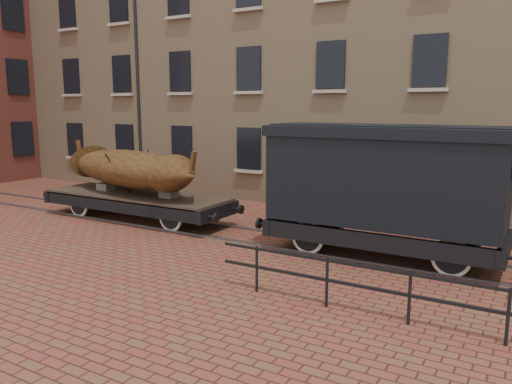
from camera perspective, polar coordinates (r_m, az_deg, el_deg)
The scene contains 6 objects.
ground at distance 15.48m, azimuth -2.40°, elevation -4.87°, with size 90.00×90.00×0.00m, color brown.
warehouse_cream at distance 23.34m, azimuth 18.27°, elevation 16.92°, with size 40.00×10.19×14.00m.
rail_track at distance 15.47m, azimuth -2.40°, elevation -4.77°, with size 30.00×1.52×0.06m.
flatcar_wagon at distance 17.82m, azimuth -13.50°, elevation -0.77°, with size 7.80×2.12×1.18m.
iron_boat at distance 17.87m, azimuth -14.34°, elevation 2.65°, with size 7.18×3.32×1.70m.
goods_van at distance 13.18m, azimuth 14.58°, elevation 1.82°, with size 6.68×2.43×3.45m.
Camera 1 is at (8.14, -12.57, 3.93)m, focal length 35.00 mm.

